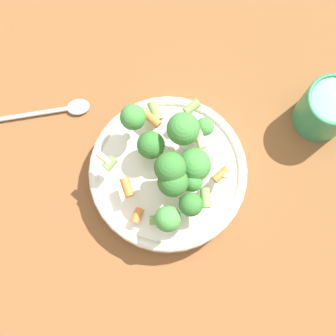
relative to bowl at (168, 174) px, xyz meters
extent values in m
plane|color=brown|center=(0.00, 0.00, -0.02)|extent=(3.00, 3.00, 0.00)
cylinder|color=silver|center=(0.00, 0.00, -0.01)|extent=(0.23, 0.23, 0.04)
torus|color=silver|center=(0.00, 0.00, 0.01)|extent=(0.23, 0.23, 0.01)
cylinder|color=#8CB766|center=(-0.02, 0.03, 0.03)|extent=(0.01, 0.01, 0.02)
sphere|color=#33722D|center=(-0.02, 0.03, 0.05)|extent=(0.04, 0.04, 0.04)
cylinder|color=#8CB766|center=(0.00, -0.01, 0.07)|extent=(0.01, 0.01, 0.02)
sphere|color=#33722D|center=(0.00, -0.01, 0.10)|extent=(0.04, 0.04, 0.04)
cylinder|color=#8CB766|center=(0.06, 0.04, 0.03)|extent=(0.01, 0.01, 0.01)
sphere|color=#479342|center=(0.06, 0.04, 0.05)|extent=(0.03, 0.03, 0.03)
cylinder|color=#8CB766|center=(-0.02, -0.07, 0.04)|extent=(0.01, 0.01, 0.01)
sphere|color=#479342|center=(-0.02, -0.07, 0.06)|extent=(0.04, 0.04, 0.04)
cylinder|color=#8CB766|center=(0.03, -0.03, 0.04)|extent=(0.01, 0.01, 0.01)
sphere|color=#3D8438|center=(0.03, -0.03, 0.05)|extent=(0.03, 0.03, 0.03)
cylinder|color=#8CB766|center=(0.03, -0.01, 0.03)|extent=(0.02, 0.02, 0.02)
sphere|color=#3D8438|center=(0.03, -0.01, 0.06)|extent=(0.05, 0.05, 0.05)
cylinder|color=#8CB766|center=(0.03, 0.04, 0.05)|extent=(0.02, 0.02, 0.02)
sphere|color=#3D8438|center=(0.03, 0.04, 0.08)|extent=(0.04, 0.04, 0.04)
cylinder|color=#8CB766|center=(0.02, -0.06, 0.05)|extent=(0.01, 0.01, 0.02)
sphere|color=#33722D|center=(0.02, -0.06, 0.07)|extent=(0.03, 0.03, 0.03)
cylinder|color=#8CB766|center=(0.00, -0.03, 0.06)|extent=(0.01, 0.01, 0.02)
sphere|color=#33722D|center=(0.00, -0.03, 0.08)|extent=(0.04, 0.04, 0.04)
cylinder|color=#8CB766|center=(-0.03, 0.07, 0.05)|extent=(0.01, 0.01, 0.02)
sphere|color=#3D8438|center=(-0.03, 0.07, 0.07)|extent=(0.04, 0.04, 0.04)
cylinder|color=#729E4C|center=(0.06, 0.04, 0.04)|extent=(0.03, 0.02, 0.01)
cylinder|color=orange|center=(0.03, 0.04, 0.07)|extent=(0.03, 0.03, 0.01)
cylinder|color=beige|center=(0.05, 0.03, 0.06)|extent=(0.01, 0.03, 0.01)
cylinder|color=#729E4C|center=(-0.03, -0.07, 0.04)|extent=(0.03, 0.02, 0.01)
cylinder|color=beige|center=(0.03, -0.05, 0.06)|extent=(0.02, 0.01, 0.01)
cylinder|color=orange|center=(0.07, -0.03, 0.05)|extent=(0.03, 0.02, 0.01)
cylinder|color=beige|center=(-0.01, -0.01, 0.05)|extent=(0.03, 0.03, 0.01)
cylinder|color=#729E4C|center=(0.00, 0.09, 0.03)|extent=(0.02, 0.03, 0.01)
cylinder|color=beige|center=(0.08, -0.02, 0.05)|extent=(0.02, 0.02, 0.01)
cylinder|color=orange|center=(-0.06, -0.02, 0.05)|extent=(0.02, 0.03, 0.01)
cylinder|color=#729E4C|center=(0.04, -0.06, 0.06)|extent=(0.02, 0.03, 0.01)
cylinder|color=orange|center=(0.00, 0.00, 0.06)|extent=(0.02, 0.02, 0.01)
cylinder|color=#729E4C|center=(0.02, -0.05, 0.03)|extent=(0.02, 0.01, 0.01)
cylinder|color=orange|center=(-0.01, 0.07, 0.04)|extent=(0.03, 0.03, 0.01)
cylinder|color=#729E4C|center=(0.05, 0.07, 0.06)|extent=(0.03, 0.02, 0.01)
cylinder|color=#729E4C|center=(-0.08, 0.02, 0.06)|extent=(0.02, 0.02, 0.01)
cylinder|color=orange|center=(0.02, -0.02, 0.05)|extent=(0.03, 0.03, 0.01)
cylinder|color=orange|center=(0.02, -0.01, 0.04)|extent=(0.03, 0.02, 0.01)
cylinder|color=beige|center=(-0.08, 0.03, 0.06)|extent=(0.02, 0.02, 0.01)
cylinder|color=orange|center=(-0.06, -0.05, 0.03)|extent=(0.02, 0.02, 0.01)
cylinder|color=#2D7F51|center=(0.25, 0.04, 0.02)|extent=(0.08, 0.08, 0.08)
torus|color=#2D7F51|center=(0.25, 0.04, 0.06)|extent=(0.08, 0.08, 0.01)
cylinder|color=silver|center=(-0.21, 0.14, -0.02)|extent=(0.16, 0.02, 0.01)
ellipsoid|color=silver|center=(-0.11, 0.14, -0.02)|extent=(0.04, 0.03, 0.01)
camera|label=1|loc=(-0.03, -0.14, 0.67)|focal=50.00mm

